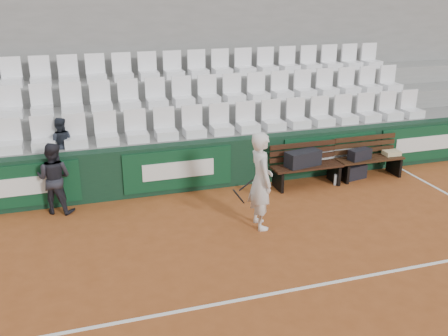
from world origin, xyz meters
TOP-DOWN VIEW (x-y plane):
  - ground at (0.00, 0.00)m, footprint 80.00×80.00m
  - court_baseline at (0.00, 0.00)m, footprint 18.00×0.06m
  - back_barrier at (0.07, 3.99)m, footprint 18.00×0.34m
  - grandstand_tier_front at (0.00, 4.62)m, footprint 18.00×0.95m
  - grandstand_tier_mid at (0.00, 5.58)m, footprint 18.00×0.95m
  - grandstand_tier_back at (0.00, 6.53)m, footprint 18.00×0.95m
  - grandstand_rear_wall at (0.00, 7.15)m, footprint 18.00×0.30m
  - seat_row_front at (0.00, 4.45)m, footprint 11.90×0.44m
  - seat_row_mid at (0.00, 5.40)m, footprint 11.90×0.44m
  - seat_row_back at (0.00, 6.35)m, footprint 11.90×0.44m
  - bench_left at (2.46, 3.44)m, footprint 1.50×0.56m
  - bench_right at (3.99, 3.48)m, footprint 1.50×0.56m
  - sports_bag_left at (2.36, 3.46)m, footprint 0.80×0.47m
  - sports_bag_right at (3.71, 3.46)m, footprint 0.54×0.34m
  - towel at (4.55, 3.50)m, footprint 0.36×0.26m
  - sports_bag_ground at (3.65, 3.53)m, footprint 0.56×0.40m
  - water_bottle_near at (1.25, 3.37)m, footprint 0.07×0.07m
  - water_bottle_far at (3.06, 3.28)m, footprint 0.07×0.07m
  - tennis_player at (0.84, 1.98)m, footprint 0.71×0.64m
  - ball_kid at (-2.55, 3.66)m, footprint 0.81×0.74m
  - spectator_c at (-2.39, 4.50)m, footprint 0.56×0.46m

SIDE VIEW (x-z plane):
  - ground at x=0.00m, z-range 0.00..0.00m
  - court_baseline at x=0.00m, z-range 0.00..0.01m
  - water_bottle_far at x=3.06m, z-range 0.00..0.24m
  - water_bottle_near at x=1.25m, z-range 0.00..0.24m
  - sports_bag_ground at x=3.65m, z-range 0.00..0.31m
  - bench_left at x=2.46m, z-range 0.00..0.45m
  - bench_right at x=3.99m, z-range 0.00..0.45m
  - towel at x=4.55m, z-range 0.45..0.55m
  - grandstand_tier_front at x=0.00m, z-range 0.00..1.00m
  - back_barrier at x=0.07m, z-range 0.00..1.00m
  - sports_bag_right at x=3.71m, z-range 0.45..0.68m
  - sports_bag_left at x=2.36m, z-range 0.45..0.77m
  - ball_kid at x=-2.55m, z-range 0.00..1.35m
  - grandstand_tier_mid at x=0.00m, z-range 0.00..1.45m
  - tennis_player at x=0.84m, z-range 0.00..1.72m
  - grandstand_tier_back at x=0.00m, z-range 0.00..1.90m
  - seat_row_front at x=0.00m, z-range 1.00..1.63m
  - spectator_c at x=-2.39m, z-range 1.00..2.04m
  - seat_row_mid at x=0.00m, z-range 1.45..2.08m
  - grandstand_rear_wall at x=0.00m, z-range 0.00..4.40m
  - seat_row_back at x=0.00m, z-range 1.90..2.53m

